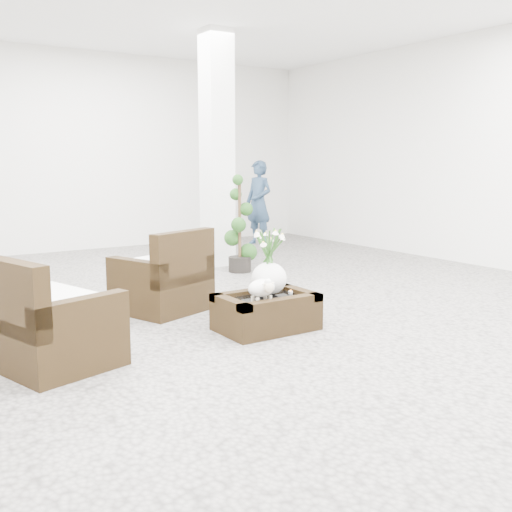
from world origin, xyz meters
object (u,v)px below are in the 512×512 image
armchair (161,270)px  topiary (240,225)px  coffee_table (266,314)px  loveseat (27,303)px

armchair → topiary: topiary is taller
topiary → coffee_table: bearing=-117.1°
loveseat → coffee_table: bearing=-118.9°
coffee_table → loveseat: loveseat is taller
armchair → topiary: 2.42m
loveseat → armchair: bearing=-79.7°
coffee_table → loveseat: 2.13m
armchair → loveseat: same height
coffee_table → armchair: armchair is taller
coffee_table → topiary: 3.09m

